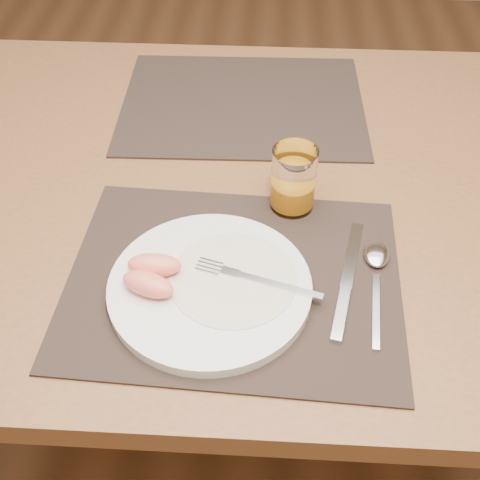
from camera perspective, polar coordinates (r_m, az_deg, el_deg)
name	(u,v)px	position (r m, az deg, el deg)	size (l,w,h in m)	color
ground	(248,412)	(1.57, 0.75, -15.99)	(5.00, 5.00, 0.00)	brown
table	(251,216)	(1.03, 1.10, 2.25)	(1.40, 0.90, 0.75)	brown
placemat_near	(234,279)	(0.82, -0.60, -3.75)	(0.45, 0.35, 0.00)	#2E231D
placemat_far	(243,103)	(1.16, 0.26, 12.82)	(0.45, 0.35, 0.00)	#2E231D
plate	(210,287)	(0.80, -2.87, -4.49)	(0.27, 0.27, 0.02)	white
plate_dressing	(233,278)	(0.80, -0.68, -3.63)	(0.17, 0.17, 0.00)	white
fork	(247,277)	(0.80, 0.68, -3.52)	(0.17, 0.07, 0.00)	silver
knife	(346,288)	(0.82, 9.98, -4.50)	(0.06, 0.22, 0.01)	silver
spoon	(376,261)	(0.85, 12.81, -1.95)	(0.04, 0.19, 0.01)	silver
juice_glass	(293,182)	(0.90, 5.07, 5.48)	(0.07, 0.07, 0.10)	white
grapefruit_wedges	(151,274)	(0.79, -8.41, -3.25)	(0.08, 0.08, 0.03)	#FF8068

